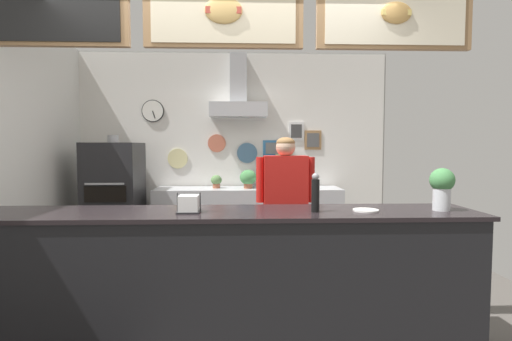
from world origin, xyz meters
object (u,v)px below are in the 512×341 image
object	(u,v)px
pizza_oven	(114,200)
potted_sage	(248,178)
basil_vase	(442,188)
napkin_holder	(189,204)
pepper_grinder	(315,193)
espresso_machine	(279,173)
condiment_plate	(366,210)
potted_rosemary	(216,181)
shop_worker	(285,207)

from	to	relation	value
pizza_oven	potted_sage	xyz separation A→B (m)	(1.78, 0.23, 0.27)
basil_vase	napkin_holder	size ratio (longest dim) A/B	1.84
pizza_oven	basil_vase	distance (m)	4.00
pizza_oven	pepper_grinder	bearing A→B (deg)	-48.98
espresso_machine	pepper_grinder	bearing A→B (deg)	-90.51
basil_vase	condiment_plate	world-z (taller)	basil_vase
potted_rosemary	pepper_grinder	bearing A→B (deg)	-72.83
pizza_oven	shop_worker	xyz separation A→B (m)	(2.14, -1.17, 0.08)
pizza_oven	napkin_holder	size ratio (longest dim) A/B	9.90
pepper_grinder	napkin_holder	bearing A→B (deg)	178.61
espresso_machine	potted_sage	bearing A→B (deg)	179.68
pizza_oven	condiment_plate	distance (m)	3.59
espresso_machine	potted_rosemary	size ratio (longest dim) A/B	2.84
basil_vase	potted_rosemary	bearing A→B (deg)	122.61
potted_sage	basil_vase	distance (m)	3.03
napkin_holder	condiment_plate	distance (m)	1.23
potted_sage	pizza_oven	bearing A→B (deg)	-172.73
condiment_plate	pizza_oven	bearing A→B (deg)	135.58
espresso_machine	potted_sage	distance (m)	0.45
pizza_oven	potted_rosemary	distance (m)	1.38
pizza_oven	potted_sage	size ratio (longest dim) A/B	6.22
espresso_machine	potted_rosemary	distance (m)	0.89
espresso_machine	potted_rosemary	world-z (taller)	espresso_machine
espresso_machine	condiment_plate	bearing A→B (deg)	-82.98
potted_rosemary	pepper_grinder	xyz separation A→B (m)	(0.86, -2.79, 0.17)
shop_worker	basil_vase	world-z (taller)	shop_worker
pizza_oven	potted_sage	distance (m)	1.81
espresso_machine	basil_vase	bearing A→B (deg)	-72.07
basil_vase	napkin_holder	distance (m)	1.78
potted_sage	espresso_machine	bearing A→B (deg)	-0.32
pepper_grinder	pizza_oven	bearing A→B (deg)	131.02
shop_worker	espresso_machine	distance (m)	1.42
espresso_machine	shop_worker	bearing A→B (deg)	-93.13
espresso_machine	napkin_holder	size ratio (longest dim) A/B	3.21
pepper_grinder	condiment_plate	size ratio (longest dim) A/B	1.52
pizza_oven	basil_vase	size ratio (longest dim) A/B	5.38
shop_worker	pizza_oven	bearing A→B (deg)	-28.40
shop_worker	pepper_grinder	world-z (taller)	shop_worker
potted_rosemary	espresso_machine	bearing A→B (deg)	-2.65
potted_rosemary	condiment_plate	xyz separation A→B (m)	(1.22, -2.77, 0.04)
basil_vase	pepper_grinder	bearing A→B (deg)	-178.25
potted_sage	pepper_grinder	xyz separation A→B (m)	(0.42, -2.75, 0.12)
espresso_machine	pepper_grinder	xyz separation A→B (m)	(-0.02, -2.75, 0.05)
basil_vase	condiment_plate	distance (m)	0.57
napkin_holder	potted_sage	bearing A→B (deg)	80.48
shop_worker	basil_vase	distance (m)	1.67
potted_sage	potted_rosemary	size ratio (longest dim) A/B	1.41
shop_worker	basil_vase	xyz separation A→B (m)	(0.96, -1.33, 0.34)
potted_sage	condiment_plate	size ratio (longest dim) A/B	1.46
napkin_holder	potted_rosemary	bearing A→B (deg)	89.77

